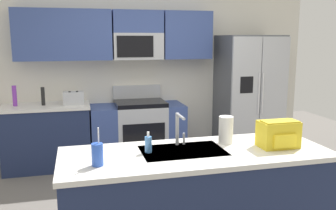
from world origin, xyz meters
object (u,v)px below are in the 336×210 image
(range_oven, at_px, (138,131))
(toaster, at_px, (74,98))
(backpack, at_px, (278,134))
(bottle_purple, at_px, (15,96))
(paper_towel_roll, at_px, (226,130))
(refrigerator, at_px, (249,96))
(drink_cup_blue, at_px, (97,154))
(soap_dispenser, at_px, (148,144))
(sink_faucet, at_px, (179,126))
(pepper_mill, at_px, (43,96))

(range_oven, relative_size, toaster, 4.86)
(backpack, bearing_deg, toaster, 123.92)
(bottle_purple, xyz_separation_m, paper_towel_roll, (2.06, -2.36, -0.02))
(refrigerator, distance_m, backpack, 2.65)
(toaster, height_order, paper_towel_roll, paper_towel_roll)
(drink_cup_blue, xyz_separation_m, backpack, (1.50, 0.09, 0.03))
(paper_towel_roll, bearing_deg, range_oven, 99.45)
(bottle_purple, relative_size, soap_dispenser, 1.64)
(sink_faucet, xyz_separation_m, backpack, (0.80, -0.25, -0.05))
(refrigerator, distance_m, sink_faucet, 2.84)
(backpack, bearing_deg, pepper_mill, 129.31)
(bottle_purple, xyz_separation_m, soap_dispenser, (1.36, -2.45, -0.07))
(range_oven, distance_m, refrigerator, 1.81)
(soap_dispenser, bearing_deg, backpack, -6.54)
(pepper_mill, relative_size, sink_faucet, 0.88)
(toaster, distance_m, paper_towel_roll, 2.62)
(pepper_mill, height_order, paper_towel_roll, pepper_mill)
(range_oven, height_order, drink_cup_blue, drink_cup_blue)
(refrigerator, height_order, bottle_purple, refrigerator)
(refrigerator, distance_m, toaster, 2.64)
(refrigerator, relative_size, paper_towel_roll, 7.71)
(range_oven, xyz_separation_m, sink_faucet, (-0.03, -2.29, 0.62))
(pepper_mill, height_order, sink_faucet, sink_faucet)
(bottle_purple, height_order, drink_cup_blue, drink_cup_blue)
(toaster, relative_size, drink_cup_blue, 0.98)
(range_oven, bearing_deg, refrigerator, -2.37)
(refrigerator, distance_m, pepper_mill, 3.05)
(paper_towel_roll, height_order, backpack, paper_towel_roll)
(bottle_purple, relative_size, drink_cup_blue, 0.98)
(range_oven, distance_m, bottle_purple, 1.77)
(refrigerator, bearing_deg, bottle_purple, 178.27)
(refrigerator, relative_size, toaster, 6.61)
(pepper_mill, bearing_deg, refrigerator, -1.31)
(bottle_purple, bearing_deg, toaster, -6.17)
(range_oven, xyz_separation_m, backpack, (0.77, -2.54, 0.57))
(pepper_mill, relative_size, backpack, 0.78)
(sink_faucet, bearing_deg, backpack, -17.06)
(drink_cup_blue, bearing_deg, backpack, 3.38)
(soap_dispenser, bearing_deg, pepper_mill, 112.30)
(bottle_purple, distance_m, backpack, 3.55)
(range_oven, distance_m, backpack, 2.72)
(range_oven, xyz_separation_m, bottle_purple, (-1.67, 0.03, 0.60))
(pepper_mill, bearing_deg, drink_cup_blue, -77.62)
(soap_dispenser, bearing_deg, refrigerator, 48.77)
(refrigerator, relative_size, pepper_mill, 7.43)
(refrigerator, height_order, pepper_mill, refrigerator)
(toaster, distance_m, soap_dispenser, 2.43)
(toaster, distance_m, drink_cup_blue, 2.58)
(pepper_mill, distance_m, soap_dispenser, 2.61)
(pepper_mill, relative_size, paper_towel_roll, 1.04)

